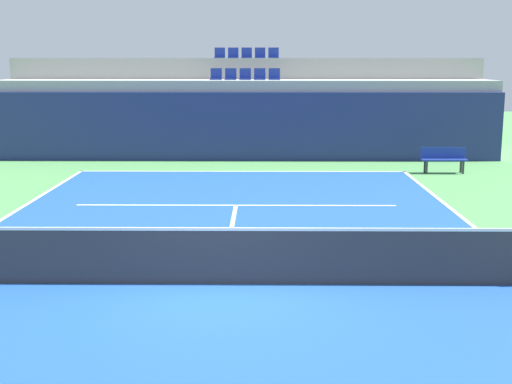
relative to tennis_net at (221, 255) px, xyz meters
The scene contains 12 objects.
ground_plane 0.51m from the tennis_net, ahead, with size 80.00×80.00×0.00m, color #4C8C4C.
court_surface 0.50m from the tennis_net, ahead, with size 11.00×24.00×0.01m, color #1E4C99.
baseline_far 11.96m from the tennis_net, 90.00° to the left, with size 11.00×0.10×0.00m, color white.
service_line_far 6.42m from the tennis_net, 90.00° to the left, with size 8.26×0.10×0.00m, color white.
centre_service_line 3.24m from the tennis_net, 90.00° to the left, with size 0.10×6.40×0.00m, color white.
back_wall 14.65m from the tennis_net, 90.00° to the left, with size 19.07×0.30×2.54m, color navy.
stands_tier_lower 16.01m from the tennis_net, 90.00° to the left, with size 19.07×2.40×2.95m, color #9E9E99.
stands_tier_upper 18.44m from the tennis_net, 90.00° to the left, with size 19.07×2.40×3.78m, color #9E9E99.
seating_row_lower 16.28m from the tennis_net, 90.00° to the left, with size 2.70×0.44×0.44m.
seating_row_upper 18.79m from the tennis_net, 90.00° to the left, with size 2.70×0.44×0.44m.
tennis_net is the anchor object (origin of this frame).
player_bench 13.54m from the tennis_net, 60.31° to the left, with size 1.50×0.40×0.85m.
Camera 1 is at (0.70, -11.11, 3.70)m, focal length 48.66 mm.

